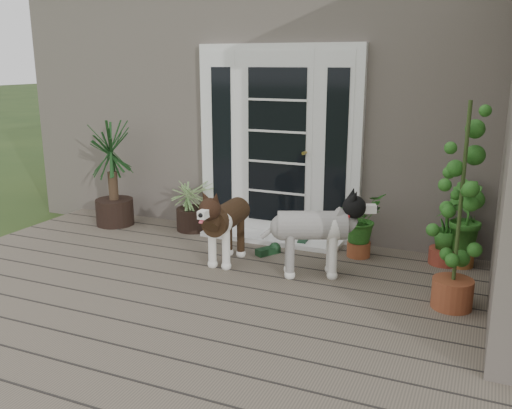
% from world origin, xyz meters
% --- Properties ---
extents(deck, '(6.20, 4.60, 0.12)m').
position_xyz_m(deck, '(0.00, 0.40, 0.06)').
color(deck, '#6B5B4C').
rests_on(deck, ground).
extents(house_main, '(7.40, 4.00, 3.10)m').
position_xyz_m(house_main, '(0.00, 4.65, 1.55)').
color(house_main, '#665E54').
rests_on(house_main, ground).
extents(door_unit, '(1.90, 0.14, 2.15)m').
position_xyz_m(door_unit, '(-0.20, 2.60, 1.19)').
color(door_unit, white).
rests_on(door_unit, deck).
extents(door_step, '(1.60, 0.40, 0.05)m').
position_xyz_m(door_step, '(-0.20, 2.40, 0.14)').
color(door_step, white).
rests_on(door_step, deck).
extents(brindle_dog, '(0.39, 0.84, 0.69)m').
position_xyz_m(brindle_dog, '(-0.34, 1.58, 0.47)').
color(brindle_dog, '#3C2716').
rests_on(brindle_dog, deck).
extents(white_dog, '(0.94, 0.68, 0.72)m').
position_xyz_m(white_dog, '(0.55, 1.56, 0.48)').
color(white_dog, beige).
rests_on(white_dog, deck).
extents(spider_plant, '(0.87, 0.87, 0.71)m').
position_xyz_m(spider_plant, '(-1.20, 2.40, 0.47)').
color(spider_plant, '#8B9E61').
rests_on(spider_plant, deck).
extents(yucca, '(1.13, 1.13, 1.26)m').
position_xyz_m(yucca, '(-2.20, 2.21, 0.75)').
color(yucca, black).
rests_on(yucca, deck).
extents(herb_a, '(0.63, 0.63, 0.60)m').
position_xyz_m(herb_a, '(0.84, 2.26, 0.42)').
color(herb_a, '#215418').
rests_on(herb_a, deck).
extents(herb_b, '(0.58, 0.58, 0.62)m').
position_xyz_m(herb_b, '(1.81, 2.40, 0.43)').
color(herb_b, '#1B5819').
rests_on(herb_b, deck).
extents(herb_c, '(0.36, 0.36, 0.48)m').
position_xyz_m(herb_c, '(1.67, 2.39, 0.36)').
color(herb_c, '#255A19').
rests_on(herb_c, deck).
extents(sapling, '(0.66, 0.66, 1.74)m').
position_xyz_m(sapling, '(1.82, 1.35, 0.99)').
color(sapling, '#195217').
rests_on(sapling, deck).
extents(clog_left, '(0.15, 0.29, 0.08)m').
position_xyz_m(clog_left, '(0.19, 2.40, 0.16)').
color(clog_left, '#163721').
rests_on(clog_left, deck).
extents(clog_right, '(0.28, 0.33, 0.09)m').
position_xyz_m(clog_right, '(-0.05, 1.95, 0.17)').
color(clog_right, '#15361B').
rests_on(clog_right, deck).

